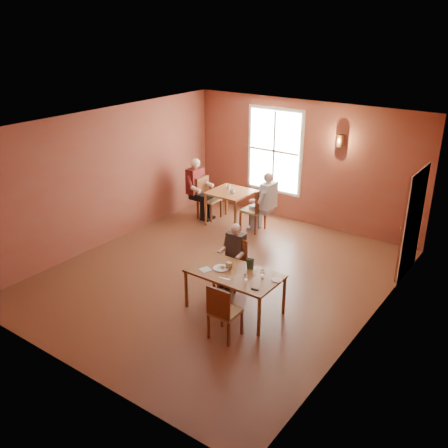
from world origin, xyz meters
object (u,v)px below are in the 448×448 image
Objects in this scene: chair_empty at (225,311)px; second_table at (231,208)px; main_table at (235,291)px; diner_maroon at (208,190)px; chair_diner_white at (253,209)px; chair_diner_maroon at (209,198)px; diner_main at (231,260)px; diner_white at (254,202)px; chair_diner_main at (232,265)px.

second_table is at bearing 122.76° from chair_empty.
diner_maroon is (-2.99, 3.19, 0.37)m from main_table.
chair_diner_white reaches higher than chair_diner_maroon.
diner_white is at bearing -66.30° from diner_main.
second_table is at bearing -54.54° from chair_diner_main.
second_table is 0.66m from chair_diner_white.
chair_diner_white is (0.65, 0.00, 0.11)m from second_table.
chair_diner_main is 0.97× the size of second_table.
chair_diner_white is (-1.16, 2.57, -0.05)m from diner_main.
chair_empty is at bearing 121.34° from diner_main.
chair_diner_maroon reaches higher than second_table.
chair_diner_maroon is at bearing 90.00° from chair_diner_white.
chair_diner_maroon is at bearing -46.26° from diner_main.
diner_maroon reaches higher than second_table.
chair_diner_white is 1.35m from diner_maroon.
diner_maroon is (-0.68, 0.00, 0.32)m from second_table.
second_table is 0.66m from chair_diner_maroon.
diner_maroon reaches higher than main_table.
main_table is at bearing 42.85° from chair_diner_maroon.
diner_main is 2.82m from chair_diner_white.
chair_diner_white is at bearing -65.74° from diner_main.
chair_diner_white is (-1.16, 2.54, 0.07)m from chair_diner_main.
chair_diner_white is at bearing -65.49° from chair_diner_main.
chair_diner_main is 3.56m from diner_maroon.
diner_main is 1.21× the size of second_table.
main_table is at bearing 43.14° from diner_maroon.
chair_diner_main reaches higher than main_table.
main_table is at bearing 127.57° from chair_diner_main.
chair_diner_maroon is at bearing 128.83° from chair_empty.
chair_diner_main reaches higher than second_table.
diner_white is (-1.95, 3.91, 0.23)m from chair_empty.
diner_maroon is at bearing -45.91° from diner_main.
main_table is at bearing -152.96° from diner_white.
second_table is 0.75m from diner_maroon.
chair_diner_main is at bearing 44.08° from chair_diner_maroon.
chair_empty is 4.38m from diner_white.
chair_diner_main is at bearing 44.43° from diner_maroon.
diner_white is at bearing 115.34° from chair_empty.
chair_diner_maroon is (-0.65, 0.00, 0.10)m from second_table.
chair_empty is at bearing -153.55° from diner_white.
chair_empty is at bearing -56.13° from second_table.
chair_diner_white is 0.76× the size of diner_white.
diner_maroon reaches higher than chair_diner_main.
diner_maroon is at bearing -45.57° from chair_diner_main.
diner_white is (0.03, 0.00, 0.17)m from chair_diner_white.
chair_empty is at bearing 39.94° from chair_diner_maroon.
diner_main is (-0.50, 0.62, 0.21)m from main_table.
diner_main is at bearing 43.74° from chair_diner_maroon.
diner_maroon is (-1.36, 0.00, 0.03)m from diner_white.
chair_diner_white is 0.72× the size of diner_maroon.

